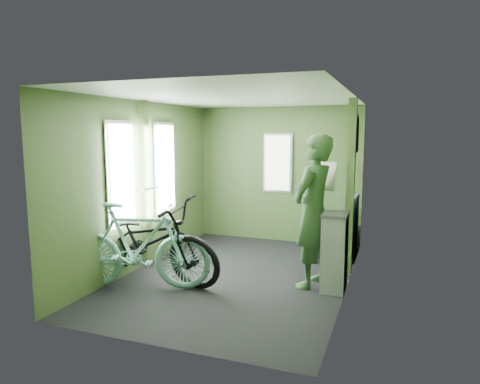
% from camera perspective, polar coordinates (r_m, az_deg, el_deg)
% --- Properties ---
extents(room, '(4.00, 4.02, 2.31)m').
position_cam_1_polar(room, '(5.49, -0.58, 3.41)').
color(room, black).
rests_on(room, ground).
extents(bicycle_black, '(2.16, 1.18, 1.21)m').
position_cam_1_polar(bicycle_black, '(5.65, -12.07, -11.58)').
color(bicycle_black, black).
rests_on(bicycle_black, ground).
extents(bicycle_mint, '(1.86, 1.01, 1.10)m').
position_cam_1_polar(bicycle_mint, '(5.43, -13.31, -12.43)').
color(bicycle_mint, '#8BDBD1').
rests_on(bicycle_mint, ground).
extents(passenger, '(0.63, 0.78, 1.86)m').
position_cam_1_polar(passenger, '(5.23, 9.71, -2.54)').
color(passenger, '#2D4D2A').
rests_on(passenger, ground).
extents(waste_box, '(0.28, 0.39, 0.94)m').
position_cam_1_polar(waste_box, '(5.22, 12.48, -7.82)').
color(waste_box, gray).
rests_on(waste_box, ground).
extents(bench_seat, '(0.50, 0.88, 0.92)m').
position_cam_1_polar(bench_seat, '(6.76, 13.23, -5.94)').
color(bench_seat, navy).
rests_on(bench_seat, ground).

